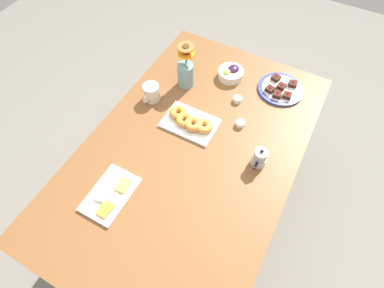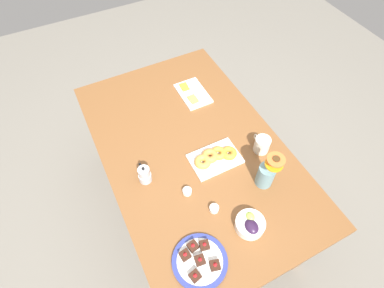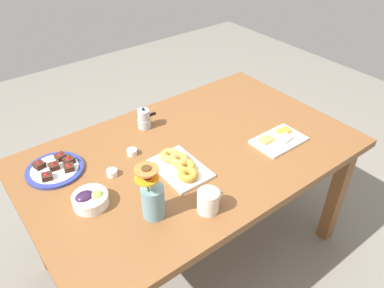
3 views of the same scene
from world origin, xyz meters
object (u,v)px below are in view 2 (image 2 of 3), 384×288
Objects in this scene: croissant_platter at (215,157)px; moka_pot at (145,175)px; coffee_mug at (262,144)px; flower_vase at (267,174)px; grape_bowl at (250,224)px; jam_cup_honey at (187,191)px; dining_table at (192,156)px; jam_cup_berry at (214,209)px; cheese_platter at (193,93)px; dessert_plate at (200,261)px.

moka_pot is at bearing 82.08° from croissant_platter.
coffee_mug is 0.22m from flower_vase.
coffee_mug is 0.68m from moka_pot.
grape_bowl reaches higher than croissant_platter.
coffee_mug is at bearing -83.37° from jam_cup_honey.
coffee_mug reaches higher than dining_table.
jam_cup_honey is (0.30, 0.19, -0.01)m from grape_bowl.
flower_vase is at bearing -86.63° from jam_cup_berry.
flower_vase reaches higher than jam_cup_berry.
moka_pot is at bearing 131.86° from cheese_platter.
dessert_plate is at bearing -173.11° from moka_pot.
grape_bowl reaches higher than dining_table.
jam_cup_honey is at bearing 96.63° from coffee_mug.
croissant_platter is (-0.13, -0.08, 0.11)m from dining_table.
croissant_platter is 0.31m from jam_cup_berry.
cheese_platter is at bearing -9.94° from grape_bowl.
moka_pot reaches higher than coffee_mug.
coffee_mug is 0.49× the size of flower_vase.
dining_table is 0.65m from dessert_plate.
croissant_platter is at bearing -148.29° from dining_table.
dining_table is 33.33× the size of jam_cup_berry.
jam_cup_berry is (-0.39, 0.07, 0.10)m from dining_table.
dining_table is at bearing 152.74° from cheese_platter.
croissant_platter is (-0.52, 0.12, 0.01)m from cheese_platter.
dining_table is at bearing 32.71° from flower_vase.
croissant_platter is 0.57m from dessert_plate.
coffee_mug is 0.85× the size of grape_bowl.
moka_pot is at bearing 43.70° from jam_cup_honey.
flower_vase is (0.21, -0.50, 0.08)m from dessert_plate.
moka_pot is (0.48, 0.36, 0.02)m from grape_bowl.
jam_cup_berry is at bearing 115.92° from coffee_mug.
grape_bowl is 0.27m from flower_vase.
jam_cup_berry is (-0.79, 0.28, 0.01)m from cheese_platter.
cheese_platter is at bearing 2.82° from flower_vase.
grape_bowl is (-0.36, 0.31, -0.02)m from coffee_mug.
flower_vase reaches higher than dining_table.
cheese_platter reaches higher than jam_cup_honey.
coffee_mug is 2.57× the size of jam_cup_honey.
grape_bowl is 3.03× the size of jam_cup_berry.
moka_pot is at bearing 6.89° from dessert_plate.
coffee_mug is 0.73m from dessert_plate.
dining_table is 5.71× the size of croissant_platter.
jam_cup_honey is (-0.25, 0.15, 0.10)m from dining_table.
dining_table is 0.45m from cheese_platter.
dessert_plate is at bearing 156.33° from dining_table.
coffee_mug reaches higher than jam_cup_berry.
dessert_plate reaches higher than dining_table.
cheese_platter is at bearing -27.26° from dining_table.
dining_table is 6.30× the size of flower_vase.
jam_cup_honey is at bearing 71.81° from flower_vase.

